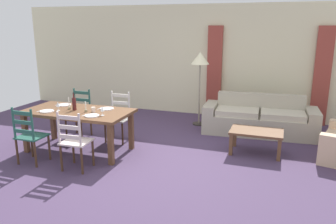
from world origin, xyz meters
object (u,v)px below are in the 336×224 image
object	(u,v)px
dining_chair_far_left	(79,113)
coffee_cup_primary	(93,110)
dining_chair_near_right	(74,141)
wine_bottle	(74,104)
wine_glass_near_left	(58,105)
wine_glass_near_right	(102,109)
standing_lamp	(200,63)
dining_chair_near_left	(30,136)
dining_table	(78,115)
dining_chair_far_right	(118,117)
coffee_table	(256,134)
couch	(259,119)

from	to	relation	value
dining_chair_far_left	coffee_cup_primary	size ratio (longest dim) A/B	10.67
coffee_cup_primary	dining_chair_far_left	bearing A→B (deg)	137.05
dining_chair_near_right	wine_bottle	xyz separation A→B (m)	(-0.48, 0.74, 0.39)
dining_chair_far_left	wine_glass_near_left	distance (m)	0.95
dining_chair_near_right	wine_glass_near_right	bearing A→B (deg)	73.80
wine_glass_near_right	coffee_cup_primary	bearing A→B (deg)	151.94
dining_chair_far_left	standing_lamp	size ratio (longest dim) A/B	0.59
dining_chair_near_left	standing_lamp	xyz separation A→B (m)	(2.05, 3.07, 0.93)
dining_table	dining_chair_far_left	distance (m)	0.88
wine_bottle	wine_glass_near_right	distance (m)	0.67
dining_table	dining_chair_near_right	xyz separation A→B (m)	(0.42, -0.74, -0.19)
dining_chair_far_right	coffee_cup_primary	world-z (taller)	dining_chair_far_right
dining_chair_near_left	wine_glass_near_right	size ratio (longest dim) A/B	5.96
wine_glass_near_right	coffee_cup_primary	xyz separation A→B (m)	(-0.26, 0.14, -0.07)
dining_chair_near_left	coffee_cup_primary	xyz separation A→B (m)	(0.75, 0.74, 0.32)
dining_chair_near_left	coffee_cup_primary	distance (m)	1.10
dining_chair_near_right	wine_glass_near_right	world-z (taller)	dining_chair_near_right
dining_chair_far_left	wine_glass_near_left	size ratio (longest dim) A/B	5.96
wine_bottle	coffee_table	size ratio (longest dim) A/B	0.35
dining_table	coffee_table	xyz separation A→B (m)	(3.02, 0.91, -0.31)
dining_chair_near_right	coffee_table	xyz separation A→B (m)	(2.60, 1.65, -0.12)
dining_chair_far_right	couch	xyz separation A→B (m)	(2.56, 1.39, -0.19)
wine_glass_near_left	dining_chair_far_left	bearing A→B (deg)	100.46
dining_chair_far_right	wine_glass_near_right	distance (m)	0.98
dining_chair_far_right	wine_glass_near_left	xyz separation A→B (m)	(-0.72, -0.86, 0.38)
dining_chair_far_left	wine_glass_near_left	world-z (taller)	dining_chair_far_left
dining_chair_near_right	wine_glass_near_left	distance (m)	1.02
wine_glass_near_left	dining_chair_near_left	bearing A→B (deg)	-100.14
dining_chair_near_left	dining_chair_far_left	world-z (taller)	same
dining_chair_near_left	coffee_table	world-z (taller)	dining_chair_near_left
dining_table	couch	distance (m)	3.68
dining_chair_far_left	standing_lamp	xyz separation A→B (m)	(2.09, 1.59, 0.93)
wine_bottle	couch	bearing A→B (deg)	34.93
dining_chair_far_right	standing_lamp	bearing A→B (deg)	52.40
dining_chair_near_left	dining_chair_far_left	size ratio (longest dim) A/B	1.00
coffee_table	dining_chair_far_right	bearing A→B (deg)	-176.06
dining_chair_near_right	dining_chair_far_left	bearing A→B (deg)	121.14
wine_glass_near_left	standing_lamp	size ratio (longest dim) A/B	0.10
couch	dining_table	bearing A→B (deg)	-144.46
dining_chair_near_left	dining_chair_near_right	size ratio (longest dim) A/B	1.00
coffee_cup_primary	standing_lamp	world-z (taller)	standing_lamp
coffee_cup_primary	dining_chair_near_right	bearing A→B (deg)	-82.94
wine_glass_near_left	coffee_cup_primary	size ratio (longest dim) A/B	1.79
coffee_cup_primary	coffee_table	world-z (taller)	coffee_cup_primary
wine_glass_near_right	couch	size ratio (longest dim) A/B	0.07
wine_bottle	standing_lamp	bearing A→B (deg)	53.72
dining_chair_far_right	standing_lamp	xyz separation A→B (m)	(1.22, 1.58, 0.93)
dining_chair_far_right	wine_glass_near_right	bearing A→B (deg)	-78.72
dining_chair_near_right	wine_glass_near_right	xyz separation A→B (m)	(0.17, 0.59, 0.38)
dining_table	wine_bottle	world-z (taller)	wine_bottle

